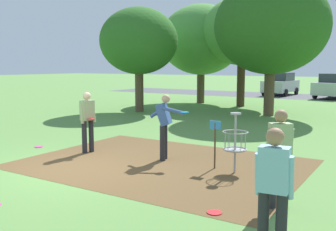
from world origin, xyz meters
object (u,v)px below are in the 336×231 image
at_px(disc_golf_basket, 233,140).
at_px(frisbee_mid_grass, 39,147).
at_px(player_foreground_watching, 273,188).
at_px(tree_near_right, 271,26).
at_px(player_waiting_left, 164,122).
at_px(parked_car_leftmost, 281,84).
at_px(parked_car_center_left, 335,86).
at_px(frisbee_by_tee, 214,213).
at_px(tree_mid_left, 242,31).
at_px(player_waiting_right, 280,153).
at_px(tree_near_left, 201,40).
at_px(tree_mid_center, 139,41).
at_px(player_throwing, 87,119).

distance_m(disc_golf_basket, frisbee_mid_grass, 6.10).
distance_m(player_foreground_watching, tree_near_right, 15.16).
xyz_separation_m(player_waiting_left, frisbee_mid_grass, (-4.07, -0.68, -0.98)).
bearing_deg(frisbee_mid_grass, parked_car_leftmost, 89.39).
xyz_separation_m(player_foreground_watching, parked_car_center_left, (-3.48, 26.39, -0.05)).
bearing_deg(frisbee_by_tee, tree_mid_left, 110.25).
bearing_deg(tree_mid_left, player_foreground_watching, -67.20).
height_order(disc_golf_basket, tree_near_right, tree_near_right).
xyz_separation_m(player_waiting_right, tree_near_left, (-9.82, 16.06, 3.09)).
height_order(frisbee_by_tee, parked_car_leftmost, parked_car_leftmost).
height_order(parked_car_leftmost, parked_car_center_left, same).
height_order(tree_mid_center, parked_car_center_left, tree_mid_center).
distance_m(tree_near_left, parked_car_leftmost, 10.22).
height_order(player_foreground_watching, tree_near_left, tree_near_left).
distance_m(disc_golf_basket, tree_mid_left, 15.18).
xyz_separation_m(tree_mid_left, tree_mid_center, (-3.55, -5.35, -0.74)).
distance_m(frisbee_by_tee, tree_near_right, 14.03).
relative_size(disc_golf_basket, player_waiting_left, 0.81).
distance_m(tree_near_right, parked_car_leftmost, 14.13).
relative_size(tree_near_right, tree_mid_left, 1.03).
height_order(player_waiting_left, tree_mid_left, tree_mid_left).
xyz_separation_m(player_foreground_watching, tree_near_right, (-4.54, 14.08, 3.33)).
distance_m(tree_mid_left, tree_mid_center, 6.46).
height_order(disc_golf_basket, frisbee_mid_grass, disc_golf_basket).
xyz_separation_m(disc_golf_basket, tree_near_right, (-2.50, 10.47, 3.54)).
height_order(tree_near_left, tree_near_right, tree_near_right).
relative_size(disc_golf_basket, tree_near_left, 0.22).
height_order(tree_near_right, tree_mid_left, tree_near_right).
bearing_deg(parked_car_center_left, frisbee_by_tee, -85.07).
bearing_deg(parked_car_center_left, disc_golf_basket, -86.36).
bearing_deg(disc_golf_basket, player_foreground_watching, -60.62).
height_order(disc_golf_basket, player_throwing, player_throwing).
height_order(player_waiting_left, tree_near_right, tree_near_right).
relative_size(player_waiting_right, parked_car_center_left, 0.38).
height_order(player_throwing, frisbee_mid_grass, player_throwing).
bearing_deg(tree_mid_left, frisbee_mid_grass, -93.07).
relative_size(disc_golf_basket, tree_near_right, 0.21).
height_order(disc_golf_basket, player_waiting_left, player_waiting_left).
bearing_deg(tree_near_right, tree_mid_left, 130.06).
bearing_deg(player_throwing, tree_mid_left, 94.12).
distance_m(player_throwing, player_waiting_left, 2.33).
bearing_deg(tree_mid_center, player_waiting_right, -44.19).
xyz_separation_m(tree_near_right, tree_mid_center, (-6.31, -2.06, -0.62)).
distance_m(player_waiting_right, frisbee_by_tee, 1.50).
relative_size(player_foreground_watching, player_waiting_right, 1.00).
height_order(player_throwing, tree_mid_center, tree_mid_center).
xyz_separation_m(disc_golf_basket, player_foreground_watching, (2.04, -3.61, 0.21)).
height_order(player_waiting_left, parked_car_center_left, parked_car_center_left).
bearing_deg(frisbee_by_tee, disc_golf_basket, 106.32).
relative_size(disc_golf_basket, tree_mid_left, 0.22).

